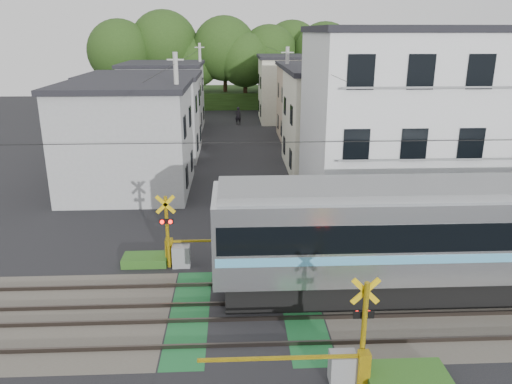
{
  "coord_description": "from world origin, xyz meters",
  "views": [
    {
      "loc": [
        -0.34,
        -14.76,
        9.07
      ],
      "look_at": [
        0.57,
        5.0,
        2.67
      ],
      "focal_mm": 35.0,
      "sensor_mm": 36.0,
      "label": 1
    }
  ],
  "objects_px": {
    "apartment_block": "(411,124)",
    "pedestrian": "(238,116)",
    "crossing_signal_near": "(347,361)",
    "crossing_signal_far": "(179,250)"
  },
  "relations": [
    {
      "from": "crossing_signal_near",
      "to": "apartment_block",
      "type": "height_order",
      "value": "apartment_block"
    },
    {
      "from": "crossing_signal_far",
      "to": "pedestrian",
      "type": "distance_m",
      "value": 31.97
    },
    {
      "from": "crossing_signal_near",
      "to": "crossing_signal_far",
      "type": "bearing_deg",
      "value": 125.29
    },
    {
      "from": "pedestrian",
      "to": "apartment_block",
      "type": "bearing_deg",
      "value": 92.06
    },
    {
      "from": "apartment_block",
      "to": "crossing_signal_near",
      "type": "bearing_deg",
      "value": -114.22
    },
    {
      "from": "apartment_block",
      "to": "pedestrian",
      "type": "xyz_separation_m",
      "value": [
        -8.35,
        26.01,
        -3.76
      ]
    },
    {
      "from": "crossing_signal_near",
      "to": "pedestrian",
      "type": "distance_m",
      "value": 39.23
    },
    {
      "from": "apartment_block",
      "to": "pedestrian",
      "type": "distance_m",
      "value": 27.57
    },
    {
      "from": "crossing_signal_near",
      "to": "pedestrian",
      "type": "relative_size",
      "value": 2.65
    },
    {
      "from": "apartment_block",
      "to": "pedestrian",
      "type": "height_order",
      "value": "apartment_block"
    }
  ]
}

